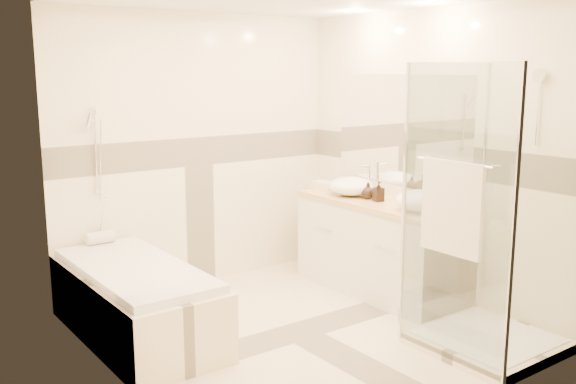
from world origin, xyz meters
TOP-DOWN VIEW (x-y plane):
  - room at (0.06, 0.01)m, footprint 2.82×3.02m
  - bathtub at (-1.02, 0.65)m, footprint 0.75×1.70m
  - vanity at (1.12, 0.30)m, footprint 0.58×1.62m
  - shower_enclosure at (0.83, -0.97)m, footprint 0.96×0.93m
  - vessel_sink_near at (1.10, 0.63)m, footprint 0.43×0.43m
  - vessel_sink_far at (1.10, -0.23)m, footprint 0.44×0.44m
  - faucet_near at (1.32, 0.63)m, footprint 0.11×0.03m
  - faucet_far at (1.32, -0.23)m, footprint 0.11×0.03m
  - amenity_bottle_a at (1.10, 0.27)m, footprint 0.10×0.10m
  - amenity_bottle_b at (1.10, 0.40)m, footprint 0.15×0.15m
  - folded_towels at (1.10, 1.02)m, footprint 0.17×0.25m
  - rolled_towel at (-1.00, 1.39)m, footprint 0.23×0.10m

SIDE VIEW (x-z plane):
  - bathtub at x=-1.02m, z-range 0.03..0.59m
  - vanity at x=1.12m, z-range 0.00..0.85m
  - shower_enclosure at x=0.83m, z-range -0.51..1.53m
  - rolled_towel at x=-1.00m, z-range 0.56..0.66m
  - folded_towels at x=1.10m, z-range 0.85..0.92m
  - amenity_bottle_b at x=1.10m, z-range 0.85..1.00m
  - vessel_sink_near at x=1.10m, z-range 0.85..1.02m
  - vessel_sink_far at x=1.10m, z-range 0.85..1.03m
  - amenity_bottle_a at x=1.10m, z-range 0.85..1.03m
  - faucet_near at x=1.32m, z-range 0.87..1.14m
  - faucet_far at x=1.32m, z-range 0.87..1.15m
  - room at x=0.06m, z-range 0.00..2.52m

